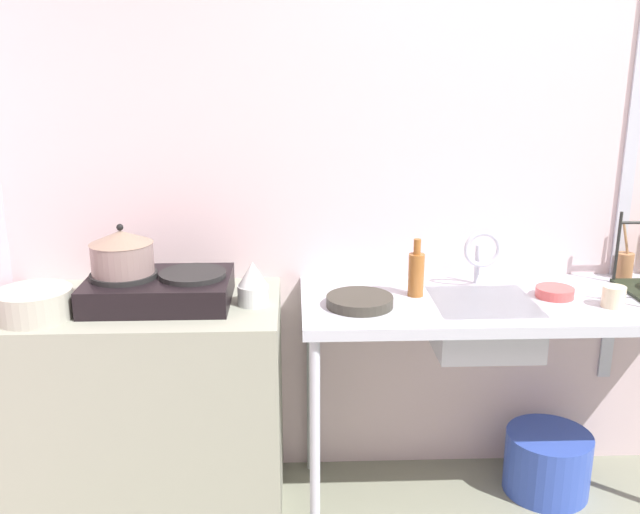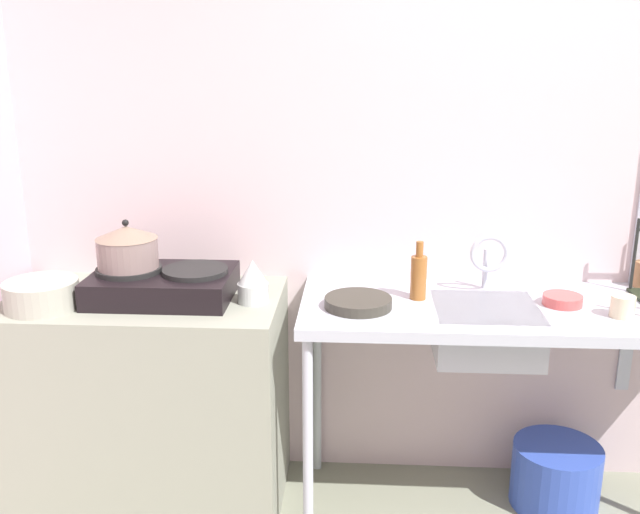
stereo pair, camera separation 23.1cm
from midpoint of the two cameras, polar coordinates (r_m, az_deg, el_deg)
name	(u,v)px [view 1 (the left image)]	position (r m, az deg, el deg)	size (l,w,h in m)	color
wall_back	(571,161)	(2.88, 17.74, 7.53)	(5.19, 0.10, 2.58)	beige
wall_metal_strip	(634,129)	(2.89, 22.27, 9.72)	(0.05, 0.01, 2.06)	#B1B6C5
counter_concrete	(147,409)	(2.75, -16.44, -11.95)	(1.00, 0.57, 0.84)	gray
counter_sink	(522,314)	(2.61, 13.88, -4.63)	(1.62, 0.57, 0.84)	#B1B6C5
stove	(159,289)	(2.55, -15.62, -2.55)	(0.50, 0.35, 0.11)	black
pot_on_left_burner	(122,252)	(2.54, -18.50, 0.38)	(0.22, 0.22, 0.18)	slate
pot_beside_stove	(34,304)	(2.55, -24.85, -3.56)	(0.25, 0.25, 0.10)	#A3A293
percolator	(253,284)	(2.46, -8.22, -2.24)	(0.11, 0.11, 0.16)	silver
sink_basin	(482,323)	(2.56, 10.65, -5.43)	(0.36, 0.36, 0.17)	#B1B6C5
faucet	(482,251)	(2.64, 10.73, 0.42)	(0.14, 0.08, 0.22)	#B1B6C5
frying_pan	(360,301)	(2.43, 0.56, -3.69)	(0.24, 0.24, 0.04)	#333129
cup_by_rack	(614,297)	(2.59, 20.64, -3.10)	(0.08, 0.08, 0.07)	beige
small_bowl_on_drainboard	(555,292)	(2.63, 16.35, -2.83)	(0.14, 0.14, 0.04)	#C14C4A
bottle_by_sink	(416,273)	(2.53, 5.32, -1.36)	(0.06, 0.06, 0.21)	#925624
utensil_jar	(624,265)	(2.95, 21.70, -0.62)	(0.07, 0.07, 0.22)	#9F6C44
bucket_on_floor	(547,462)	(2.99, 15.98, -15.95)	(0.33, 0.33, 0.25)	#2F4AAD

